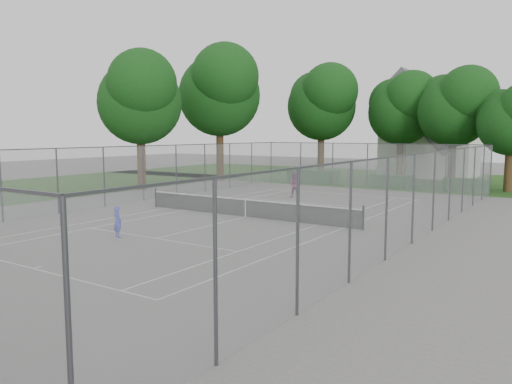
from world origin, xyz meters
The scene contains 17 objects.
ground centered at (0.00, 0.00, 0.00)m, with size 120.00×120.00×0.00m, color #64625F.
grass_far centered at (0.00, 26.00, 0.00)m, with size 60.00×20.00×0.00m, color #1D4413.
grass_left centered at (-22.00, 0.00, 0.00)m, with size 16.00×40.00×0.00m, color #1D4413.
court_markings centered at (0.00, 0.00, 0.01)m, with size 11.03×23.83×0.01m.
tennis_net centered at (0.00, 0.00, 0.51)m, with size 12.87×0.10×1.10m.
perimeter_fence centered at (0.00, 0.00, 1.81)m, with size 18.08×34.08×3.52m.
tree_far_left centered at (-6.93, 22.92, 7.43)m, with size 7.52×6.86×10.81m.
tree_far_midleft centered at (0.47, 23.95, 6.68)m, with size 6.77×6.18×9.73m.
tree_far_midright centered at (5.37, 22.12, 6.60)m, with size 6.68×6.10×9.60m.
tree_side_back centered at (-13.12, 14.94, 8.27)m, with size 8.37×7.64×12.03m.
tree_side_front centered at (-13.56, 5.78, 7.10)m, with size 7.19×6.56×10.33m.
hedge_left centered at (-5.22, 17.83, 0.56)m, with size 4.45×1.34×1.11m, color #154215.
hedge_mid centered at (1.65, 17.92, 0.50)m, with size 3.16×0.90×0.99m, color #154215.
hedge_right centered at (7.11, 18.63, 0.47)m, with size 3.15×1.16×0.95m, color #154215.
house centered at (1.42, 30.16, 4.25)m, with size 8.48×6.58×10.56m.
girl_player centered at (-1.51, -7.09, 0.65)m, with size 0.48×0.31×1.31m, color #3135B8.
woman_player centered at (-1.61, 8.17, 0.86)m, with size 0.83×0.65×1.72m, color #6F2557.
Camera 1 is at (14.49, -20.85, 4.28)m, focal length 35.00 mm.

